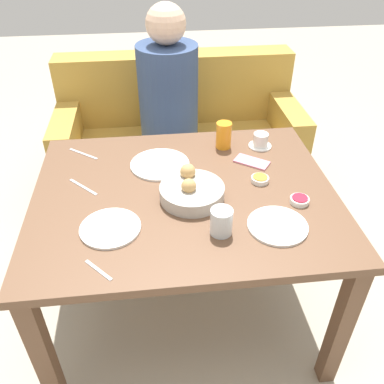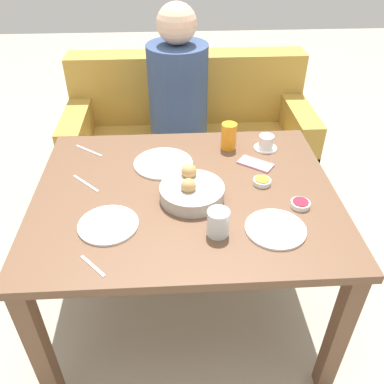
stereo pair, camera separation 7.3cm
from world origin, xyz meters
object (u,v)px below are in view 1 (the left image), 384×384
Objects in this scene: bread_basket at (192,191)px; knife_silver at (83,154)px; seated_person at (169,126)px; plate_near_right at (278,226)px; jam_bowl_berry at (300,200)px; couch at (179,144)px; spoon_coffee at (98,270)px; water_tumbler at (221,222)px; coffee_cup at (260,141)px; plate_far_center at (160,164)px; jam_bowl_honey at (260,179)px; plate_near_left at (110,228)px; cell_phone at (252,162)px; fork_silver at (83,187)px; juice_glass at (224,135)px.

bread_basket is 1.83× the size of knife_silver.
seated_person is 1.24m from plate_near_right.
seated_person reaches higher than jam_bowl_berry.
jam_bowl_berry is (0.12, 0.13, 0.01)m from plate_near_right.
spoon_coffee is (-0.38, -1.48, 0.41)m from couch.
water_tumbler is 0.92× the size of coffee_cup.
spoon_coffee is at bearing -103.26° from seated_person.
coffee_cup reaches higher than jam_bowl_berry.
knife_silver is at bearing 158.50° from plate_far_center.
couch is 15.57× the size of water_tumbler.
jam_bowl_honey is (0.01, 0.28, 0.01)m from plate_near_right.
plate_near_left is 2.21× the size of water_tumbler.
bread_basket is at bearing -142.76° from cell_phone.
cell_phone is (0.63, 0.57, 0.00)m from spoon_coffee.
cell_phone is at bearing 8.13° from fork_silver.
water_tumbler is at bearing -100.92° from juice_glass.
plate_far_center is 0.50m from water_tumbler.
couch is at bearing 56.57° from knife_silver.
plate_far_center reaches higher than fork_silver.
cell_phone is at bearing 42.00° from spoon_coffee.
juice_glass is 1.26× the size of water_tumbler.
couch is at bearing 103.27° from jam_bowl_honey.
plate_far_center is 0.63m from spoon_coffee.
plate_near_left is 2.96× the size of jam_bowl_honey.
couch is at bearing 100.24° from plate_near_right.
plate_near_left is 1.70× the size of fork_silver.
seated_person reaches higher than spoon_coffee.
juice_glass is (0.30, 0.13, 0.06)m from plate_far_center.
plate_far_center is at bearing -96.77° from seated_person.
cell_phone is (0.60, 0.37, -0.00)m from plate_near_left.
plate_far_center reaches higher than spoon_coffee.
spoon_coffee is at bearing -162.35° from water_tumbler.
couch reaches higher than cell_phone.
jam_bowl_berry is 0.86m from fork_silver.
water_tumbler is at bearing -126.53° from jam_bowl_honey.
juice_glass is 0.18m from coffee_cup.
bread_basket reaches higher than jam_bowl_honey.
knife_silver is at bearing 141.40° from plate_near_right.
couch is at bearing 80.16° from plate_far_center.
plate_near_right is 2.02× the size of coffee_cup.
coffee_cup is at bearing 63.36° from water_tumbler.
couch reaches higher than water_tumbler.
knife_silver is (-0.65, 0.01, -0.06)m from juice_glass.
bread_basket is (-0.04, -1.14, 0.44)m from couch.
plate_near_left is 0.20m from spoon_coffee.
fork_silver is at bearing 176.53° from jam_bowl_honey.
coffee_cup reaches higher than jam_bowl_honey.
jam_bowl_berry is at bearing -73.26° from couch.
couch is at bearing 91.54° from water_tumbler.
plate_far_center is 1.88× the size of knife_silver.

